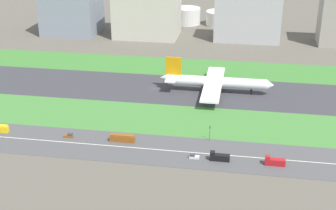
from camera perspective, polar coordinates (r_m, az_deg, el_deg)
name	(u,v)px	position (r m, az deg, el deg)	size (l,w,h in m)	color
ground_plane	(153,88)	(282.50, -1.73, 1.98)	(800.00, 800.00, 0.00)	#5B564C
runway	(153,88)	(282.48, -1.73, 1.99)	(280.00, 46.00, 0.10)	#38383D
grass_median_north	(165,66)	(320.34, -0.31, 4.63)	(280.00, 36.00, 0.10)	#3D7A33
grass_median_south	(138,117)	(245.63, -3.57, -1.46)	(280.00, 36.00, 0.10)	#427F38
highway	(122,147)	(217.90, -5.44, -4.95)	(280.00, 28.00, 0.10)	#4C4C4F
highway_centerline	(122,147)	(217.88, -5.44, -4.93)	(266.00, 0.50, 0.01)	silver
airliner	(214,82)	(275.94, 5.46, 2.73)	(65.00, 56.00, 19.70)	white
bus_0	(122,138)	(221.62, -5.43, -3.91)	(11.60, 2.50, 3.50)	brown
car_1	(194,157)	(207.71, 3.06, -6.11)	(4.40, 1.80, 2.00)	silver
car_3	(69,136)	(229.50, -11.63, -3.56)	(4.40, 1.80, 2.00)	brown
truck_0	(219,157)	(206.63, 6.08, -6.15)	(8.40, 2.50, 4.00)	black
truck_2	(274,162)	(207.01, 12.48, -6.56)	(8.40, 2.50, 4.00)	#B2191E
traffic_light	(210,132)	(221.57, 4.97, -3.19)	(0.36, 0.50, 7.20)	#4C4C51
terminal_building	(72,7)	(406.32, -11.35, 11.33)	(43.05, 38.71, 42.52)	gray
hangar_building	(147,10)	(388.91, -2.49, 11.21)	(49.77, 36.71, 42.25)	beige
office_tower	(248,18)	(381.52, 9.41, 10.15)	(49.99, 24.79, 35.39)	#B2B2B7
fuel_tank_west	(158,14)	(434.85, -1.18, 10.70)	(16.69, 16.69, 15.15)	silver
fuel_tank_centre	(187,16)	(431.02, 2.27, 10.51)	(23.33, 23.33, 14.12)	silver
fuel_tank_east	(221,18)	(428.62, 6.26, 10.18)	(25.73, 25.73, 12.12)	silver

